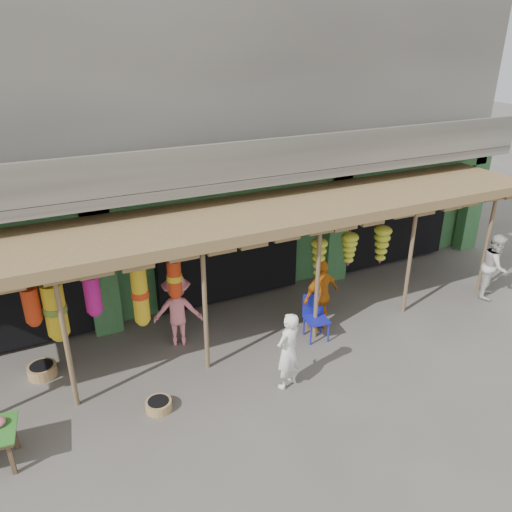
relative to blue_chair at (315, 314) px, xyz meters
name	(u,v)px	position (x,y,z in m)	size (l,w,h in m)	color
ground	(270,343)	(-1.00, 0.18, -0.55)	(80.00, 80.00, 0.00)	#514C47
building	(187,145)	(-1.00, 5.04, 2.82)	(16.40, 6.80, 7.00)	gray
awning	(247,220)	(-1.14, 0.97, 2.01)	(14.00, 2.70, 2.79)	brown
blue_chair	(315,314)	(0.00, 0.00, 0.00)	(0.55, 0.56, 0.99)	#181D9F
basket_left	(42,371)	(-5.48, 1.14, -0.44)	(0.55, 0.55, 0.23)	olive
basket_mid	(159,405)	(-3.72, -0.80, -0.46)	(0.47, 0.47, 0.18)	olive
person_front	(288,351)	(-1.36, -1.21, 0.22)	(0.56, 0.37, 1.55)	white
person_right	(495,266)	(5.00, -0.37, 0.27)	(0.80, 0.63, 1.65)	beige
person_vendor	(321,295)	(0.27, 0.22, 0.30)	(1.00, 0.42, 1.71)	#C26512
person_shopper	(177,310)	(-2.73, 1.06, 0.25)	(1.03, 0.59, 1.60)	pink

